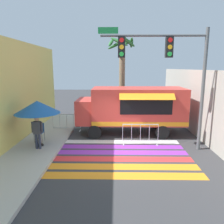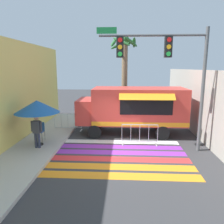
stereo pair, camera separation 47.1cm
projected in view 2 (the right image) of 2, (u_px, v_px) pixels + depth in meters
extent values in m
plane|color=#38383A|center=(118.00, 153.00, 10.32)|extent=(60.00, 60.00, 0.00)
cube|color=#B7B5AD|center=(13.00, 149.00, 10.59)|extent=(4.40, 16.00, 0.14)
cube|color=#E5D166|center=(2.00, 96.00, 10.08)|extent=(0.25, 16.00, 5.35)
cube|color=#A39E93|center=(199.00, 104.00, 12.62)|extent=(0.20, 16.00, 3.83)
cube|color=orange|center=(116.00, 176.00, 8.11)|extent=(6.40, 0.56, 0.01)
cube|color=orange|center=(116.00, 167.00, 8.86)|extent=(6.40, 0.56, 0.01)
cube|color=red|center=(117.00, 159.00, 9.60)|extent=(6.40, 0.56, 0.01)
cube|color=purple|center=(118.00, 152.00, 10.34)|extent=(6.40, 0.56, 0.01)
cube|color=purple|center=(118.00, 147.00, 11.09)|extent=(6.40, 0.56, 0.01)
cube|color=white|center=(118.00, 142.00, 11.83)|extent=(6.40, 0.56, 0.01)
cube|color=#D13D33|center=(139.00, 105.00, 13.03)|extent=(5.39, 2.39, 2.08)
cube|color=#D13D33|center=(94.00, 110.00, 13.24)|extent=(1.90, 2.19, 1.41)
cube|color=#1E232D|center=(79.00, 105.00, 13.22)|extent=(0.06, 1.91, 0.53)
cube|color=black|center=(146.00, 106.00, 11.80)|extent=(2.86, 0.03, 0.94)
cube|color=orange|center=(147.00, 97.00, 11.49)|extent=(2.96, 0.43, 0.31)
cube|color=orange|center=(140.00, 124.00, 12.03)|extent=(5.39, 0.01, 0.24)
cylinder|color=black|center=(95.00, 132.00, 12.36)|extent=(0.78, 0.22, 0.78)
cylinder|color=black|center=(99.00, 122.00, 14.51)|extent=(0.78, 0.22, 0.78)
cylinder|color=black|center=(162.00, 133.00, 12.15)|extent=(0.78, 0.22, 0.78)
cylinder|color=black|center=(157.00, 123.00, 14.30)|extent=(0.78, 0.22, 0.78)
cylinder|color=#515456|center=(203.00, 92.00, 10.05)|extent=(0.16, 0.16, 5.71)
cylinder|color=#515456|center=(152.00, 35.00, 9.68)|extent=(4.78, 0.11, 0.11)
cube|color=black|center=(168.00, 47.00, 9.71)|extent=(0.32, 0.28, 0.90)
cylinder|color=red|center=(169.00, 40.00, 9.51)|extent=(0.20, 0.02, 0.20)
cylinder|color=#F2A519|center=(169.00, 47.00, 9.57)|extent=(0.20, 0.02, 0.20)
cylinder|color=green|center=(169.00, 54.00, 9.63)|extent=(0.20, 0.02, 0.20)
cube|color=black|center=(120.00, 47.00, 9.83)|extent=(0.32, 0.28, 0.90)
cylinder|color=red|center=(120.00, 40.00, 9.63)|extent=(0.20, 0.02, 0.20)
cylinder|color=#F2A519|center=(120.00, 47.00, 9.69)|extent=(0.20, 0.02, 0.20)
cylinder|color=green|center=(120.00, 54.00, 9.75)|extent=(0.20, 0.02, 0.20)
cube|color=#197238|center=(107.00, 30.00, 9.73)|extent=(0.90, 0.02, 0.28)
cylinder|color=black|center=(40.00, 144.00, 10.99)|extent=(0.36, 0.36, 0.06)
cylinder|color=#B2B2B7|center=(38.00, 123.00, 10.77)|extent=(0.04, 0.04, 2.26)
cone|color=#1E59A5|center=(37.00, 107.00, 10.61)|extent=(2.15, 2.15, 0.61)
cylinder|color=#4C4C51|center=(34.00, 137.00, 11.38)|extent=(0.02, 0.02, 0.48)
cylinder|color=#4C4C51|center=(42.00, 138.00, 11.36)|extent=(0.02, 0.02, 0.48)
cylinder|color=#4C4C51|center=(37.00, 135.00, 11.78)|extent=(0.02, 0.02, 0.48)
cylinder|color=#4C4C51|center=(45.00, 135.00, 11.76)|extent=(0.02, 0.02, 0.48)
cube|color=#2D5999|center=(39.00, 132.00, 11.52)|extent=(0.43, 0.43, 0.03)
cube|color=#2D5999|center=(41.00, 126.00, 11.66)|extent=(0.43, 0.03, 0.45)
cylinder|color=#2D3347|center=(36.00, 140.00, 10.53)|extent=(0.13, 0.13, 0.74)
cylinder|color=#2D3347|center=(39.00, 140.00, 10.52)|extent=(0.13, 0.13, 0.74)
cube|color=#3F3F47|center=(36.00, 127.00, 10.39)|extent=(0.34, 0.20, 0.60)
cylinder|color=#3F3F47|center=(32.00, 126.00, 10.40)|extent=(0.09, 0.09, 0.51)
cylinder|color=#3F3F47|center=(41.00, 126.00, 10.37)|extent=(0.09, 0.09, 0.51)
sphere|color=tan|center=(36.00, 118.00, 10.30)|extent=(0.21, 0.21, 0.21)
cylinder|color=#B7BABF|center=(140.00, 125.00, 11.16)|extent=(1.84, 0.04, 0.04)
cylinder|color=#B7BABF|center=(140.00, 141.00, 11.34)|extent=(1.84, 0.04, 0.04)
cylinder|color=#B7BABF|center=(122.00, 133.00, 11.30)|extent=(0.02, 0.02, 0.89)
cylinder|color=#B7BABF|center=(131.00, 133.00, 11.27)|extent=(0.02, 0.02, 0.89)
cylinder|color=#B7BABF|center=(140.00, 133.00, 11.25)|extent=(0.02, 0.02, 0.89)
cylinder|color=#B7BABF|center=(149.00, 133.00, 11.22)|extent=(0.02, 0.02, 0.89)
cylinder|color=#B7BABF|center=(158.00, 133.00, 11.20)|extent=(0.02, 0.02, 0.89)
cube|color=#B7BABF|center=(123.00, 144.00, 11.42)|extent=(0.06, 0.44, 0.03)
cube|color=#B7BABF|center=(156.00, 145.00, 11.33)|extent=(0.06, 0.44, 0.03)
cylinder|color=#B7BABF|center=(68.00, 114.00, 13.78)|extent=(1.75, 0.04, 0.04)
cylinder|color=#B7BABF|center=(68.00, 127.00, 13.96)|extent=(1.75, 0.04, 0.04)
cylinder|color=#B7BABF|center=(54.00, 120.00, 13.92)|extent=(0.02, 0.02, 0.89)
cylinder|color=#B7BABF|center=(61.00, 121.00, 13.90)|extent=(0.02, 0.02, 0.89)
cylinder|color=#B7BABF|center=(68.00, 121.00, 13.87)|extent=(0.02, 0.02, 0.89)
cylinder|color=#B7BABF|center=(75.00, 121.00, 13.85)|extent=(0.02, 0.02, 0.89)
cylinder|color=#B7BABF|center=(82.00, 121.00, 13.82)|extent=(0.02, 0.02, 0.89)
cube|color=#B7BABF|center=(56.00, 130.00, 14.04)|extent=(0.06, 0.44, 0.03)
cube|color=#B7BABF|center=(81.00, 130.00, 13.95)|extent=(0.06, 0.44, 0.03)
cylinder|color=#7A664C|center=(124.00, 82.00, 16.39)|extent=(0.43, 0.43, 5.80)
sphere|color=#2D6B33|center=(125.00, 39.00, 15.78)|extent=(0.60, 0.60, 0.60)
ellipsoid|color=#2D6B33|center=(134.00, 43.00, 15.77)|extent=(0.29, 1.32, 0.77)
ellipsoid|color=#2D6B33|center=(128.00, 44.00, 16.41)|extent=(1.27, 0.65, 0.80)
ellipsoid|color=#2D6B33|center=(121.00, 44.00, 16.64)|extent=(1.65, 0.85, 0.98)
ellipsoid|color=#2D6B33|center=(114.00, 43.00, 16.01)|extent=(0.52, 1.65, 0.84)
ellipsoid|color=#2D6B33|center=(121.00, 42.00, 15.21)|extent=(1.35, 0.70, 0.78)
ellipsoid|color=#2D6B33|center=(131.00, 42.00, 15.32)|extent=(1.13, 1.03, 0.77)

